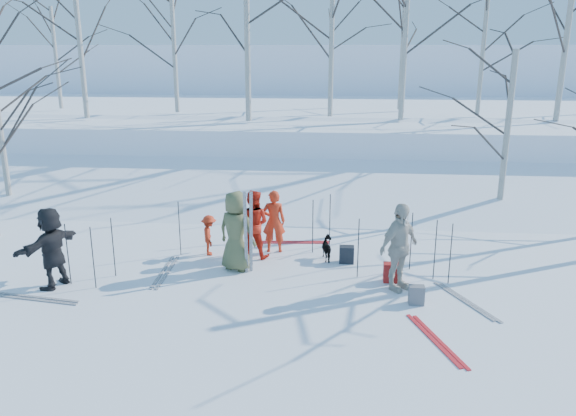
# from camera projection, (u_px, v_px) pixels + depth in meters

# --- Properties ---
(ground) EXTENTS (120.00, 120.00, 0.00)m
(ground) POSITION_uv_depth(u_px,v_px,m) (282.00, 287.00, 11.80)
(ground) COLOR white
(ground) RESTS_ON ground
(snow_ramp) EXTENTS (70.00, 9.49, 4.12)m
(snow_ramp) POSITION_uv_depth(u_px,v_px,m) (303.00, 196.00, 18.46)
(snow_ramp) COLOR white
(snow_ramp) RESTS_ON ground
(snow_plateau) EXTENTS (70.00, 18.00, 2.20)m
(snow_plateau) POSITION_uv_depth(u_px,v_px,m) (316.00, 128.00, 27.80)
(snow_plateau) COLOR white
(snow_plateau) RESTS_ON ground
(far_hill) EXTENTS (90.00, 30.00, 6.00)m
(far_hill) POSITION_uv_depth(u_px,v_px,m) (327.00, 82.00, 47.63)
(far_hill) COLOR white
(far_hill) RESTS_ON ground
(skier_olive_center) EXTENTS (1.05, 0.88, 1.82)m
(skier_olive_center) POSITION_uv_depth(u_px,v_px,m) (236.00, 231.00, 12.50)
(skier_olive_center) COLOR #4D5231
(skier_olive_center) RESTS_ON ground
(skier_red_north) EXTENTS (0.60, 0.42, 1.55)m
(skier_red_north) POSITION_uv_depth(u_px,v_px,m) (274.00, 221.00, 13.65)
(skier_red_north) COLOR red
(skier_red_north) RESTS_ON ground
(skier_redor_behind) EXTENTS (0.90, 0.76, 1.64)m
(skier_redor_behind) POSITION_uv_depth(u_px,v_px,m) (253.00, 224.00, 13.29)
(skier_redor_behind) COLOR red
(skier_redor_behind) RESTS_ON ground
(skier_red_seated) EXTENTS (0.52, 0.71, 0.99)m
(skier_red_seated) POSITION_uv_depth(u_px,v_px,m) (209.00, 235.00, 13.52)
(skier_red_seated) COLOR red
(skier_red_seated) RESTS_ON ground
(skier_cream_east) EXTENTS (1.09, 1.08, 1.85)m
(skier_cream_east) POSITION_uv_depth(u_px,v_px,m) (399.00, 247.00, 11.45)
(skier_cream_east) COLOR beige
(skier_cream_east) RESTS_ON ground
(skier_grey_west) EXTENTS (1.00, 1.68, 1.72)m
(skier_grey_west) POSITION_uv_depth(u_px,v_px,m) (52.00, 248.00, 11.61)
(skier_grey_west) COLOR black
(skier_grey_west) RESTS_ON ground
(dog) EXTENTS (0.46, 0.71, 0.55)m
(dog) POSITION_uv_depth(u_px,v_px,m) (329.00, 249.00, 13.25)
(dog) COLOR black
(dog) RESTS_ON ground
(upright_ski_left) EXTENTS (0.08, 0.16, 1.90)m
(upright_ski_left) POSITION_uv_depth(u_px,v_px,m) (246.00, 233.00, 12.24)
(upright_ski_left) COLOR silver
(upright_ski_left) RESTS_ON ground
(upright_ski_right) EXTENTS (0.14, 0.23, 1.89)m
(upright_ski_right) POSITION_uv_depth(u_px,v_px,m) (251.00, 232.00, 12.29)
(upright_ski_right) COLOR silver
(upright_ski_right) RESTS_ON ground
(ski_pair_a) EXTENTS (0.74, 1.96, 0.02)m
(ski_pair_a) POSITION_uv_depth(u_px,v_px,m) (36.00, 298.00, 11.23)
(ski_pair_a) COLOR silver
(ski_pair_a) RESTS_ON ground
(ski_pair_b) EXTENTS (1.67, 2.06, 0.02)m
(ski_pair_b) POSITION_uv_depth(u_px,v_px,m) (466.00, 301.00, 11.11)
(ski_pair_b) COLOR silver
(ski_pair_b) RESTS_ON ground
(ski_pair_c) EXTENTS (1.38, 2.02, 0.02)m
(ski_pair_c) POSITION_uv_depth(u_px,v_px,m) (436.00, 340.00, 9.63)
(ski_pair_c) COLOR red
(ski_pair_c) RESTS_ON ground
(ski_pair_d) EXTENTS (0.35, 1.92, 0.02)m
(ski_pair_d) POSITION_uv_depth(u_px,v_px,m) (165.00, 272.00, 12.56)
(ski_pair_d) COLOR silver
(ski_pair_d) RESTS_ON ground
(ski_pair_e) EXTENTS (0.52, 1.93, 0.02)m
(ski_pair_e) POSITION_uv_depth(u_px,v_px,m) (293.00, 242.00, 14.48)
(ski_pair_e) COLOR red
(ski_pair_e) RESTS_ON ground
(ski_pole_a) EXTENTS (0.02, 0.02, 1.34)m
(ski_pole_a) POSITION_uv_depth(u_px,v_px,m) (113.00, 247.00, 12.18)
(ski_pole_a) COLOR black
(ski_pole_a) RESTS_ON ground
(ski_pole_b) EXTENTS (0.02, 0.02, 1.34)m
(ski_pole_b) POSITION_uv_depth(u_px,v_px,m) (358.00, 248.00, 12.12)
(ski_pole_b) COLOR black
(ski_pole_b) RESTS_ON ground
(ski_pole_c) EXTENTS (0.02, 0.02, 1.34)m
(ski_pole_c) POSITION_uv_depth(u_px,v_px,m) (330.00, 220.00, 14.13)
(ski_pole_c) COLOR black
(ski_pole_c) RESTS_ON ground
(ski_pole_d) EXTENTS (0.02, 0.02, 1.34)m
(ski_pole_d) POSITION_uv_depth(u_px,v_px,m) (435.00, 250.00, 12.03)
(ski_pole_d) COLOR black
(ski_pole_d) RESTS_ON ground
(ski_pole_e) EXTENTS (0.02, 0.02, 1.34)m
(ski_pole_e) POSITION_uv_depth(u_px,v_px,m) (411.00, 241.00, 12.55)
(ski_pole_e) COLOR black
(ski_pole_e) RESTS_ON ground
(ski_pole_f) EXTENTS (0.02, 0.02, 1.34)m
(ski_pole_f) POSITION_uv_depth(u_px,v_px,m) (313.00, 226.00, 13.60)
(ski_pole_f) COLOR black
(ski_pole_f) RESTS_ON ground
(ski_pole_g) EXTENTS (0.02, 0.02, 1.34)m
(ski_pole_g) POSITION_uv_depth(u_px,v_px,m) (93.00, 258.00, 11.57)
(ski_pole_g) COLOR black
(ski_pole_g) RESTS_ON ground
(ski_pole_h) EXTENTS (0.02, 0.02, 1.34)m
(ski_pole_h) POSITION_uv_depth(u_px,v_px,m) (179.00, 229.00, 13.44)
(ski_pole_h) COLOR black
(ski_pole_h) RESTS_ON ground
(ski_pole_i) EXTENTS (0.02, 0.02, 1.34)m
(ski_pole_i) POSITION_uv_depth(u_px,v_px,m) (68.00, 254.00, 11.77)
(ski_pole_i) COLOR black
(ski_pole_i) RESTS_ON ground
(ski_pole_j) EXTENTS (0.02, 0.02, 1.34)m
(ski_pole_j) POSITION_uv_depth(u_px,v_px,m) (450.00, 254.00, 11.79)
(ski_pole_j) COLOR black
(ski_pole_j) RESTS_ON ground
(backpack_red) EXTENTS (0.32, 0.22, 0.42)m
(backpack_red) POSITION_uv_depth(u_px,v_px,m) (391.00, 272.00, 12.01)
(backpack_red) COLOR maroon
(backpack_red) RESTS_ON ground
(backpack_grey) EXTENTS (0.30, 0.20, 0.38)m
(backpack_grey) POSITION_uv_depth(u_px,v_px,m) (416.00, 295.00, 10.96)
(backpack_grey) COLOR #5A5B61
(backpack_grey) RESTS_ON ground
(backpack_dark) EXTENTS (0.34, 0.24, 0.40)m
(backpack_dark) POSITION_uv_depth(u_px,v_px,m) (347.00, 254.00, 13.08)
(backpack_dark) COLOR black
(backpack_dark) RESTS_ON ground
(birch_plateau_b) EXTENTS (4.06, 4.06, 4.94)m
(birch_plateau_b) POSITION_uv_depth(u_px,v_px,m) (483.00, 52.00, 22.28)
(birch_plateau_b) COLOR silver
(birch_plateau_b) RESTS_ON snow_plateau
(birch_plateau_c) EXTENTS (5.47, 5.47, 6.95)m
(birch_plateau_c) POSITION_uv_depth(u_px,v_px,m) (568.00, 24.00, 20.23)
(birch_plateau_c) COLOR silver
(birch_plateau_c) RESTS_ON snow_plateau
(birch_plateau_d) EXTENTS (5.35, 5.35, 6.79)m
(birch_plateau_d) POSITION_uv_depth(u_px,v_px,m) (406.00, 26.00, 20.51)
(birch_plateau_d) COLOR silver
(birch_plateau_d) RESTS_ON snow_plateau
(birch_plateau_e) EXTENTS (4.96, 4.96, 6.23)m
(birch_plateau_e) POSITION_uv_depth(u_px,v_px,m) (332.00, 35.00, 21.60)
(birch_plateau_e) COLOR silver
(birch_plateau_e) RESTS_ON snow_plateau
(birch_plateau_f) EXTENTS (3.66, 3.66, 4.37)m
(birch_plateau_f) POSITION_uv_depth(u_px,v_px,m) (56.00, 58.00, 24.75)
(birch_plateau_f) COLOR silver
(birch_plateau_f) RESTS_ON snow_plateau
(birch_plateau_g) EXTENTS (4.89, 4.89, 6.13)m
(birch_plateau_g) POSITION_uv_depth(u_px,v_px,m) (79.00, 36.00, 21.11)
(birch_plateau_g) COLOR silver
(birch_plateau_g) RESTS_ON snow_plateau
(birch_plateau_h) EXTENTS (5.44, 5.44, 6.91)m
(birch_plateau_h) POSITION_uv_depth(u_px,v_px,m) (247.00, 24.00, 20.14)
(birch_plateau_h) COLOR silver
(birch_plateau_h) RESTS_ON snow_plateau
(birch_plateau_i) EXTENTS (5.16, 5.16, 6.51)m
(birch_plateau_i) POSITION_uv_depth(u_px,v_px,m) (404.00, 33.00, 24.12)
(birch_plateau_i) COLOR silver
(birch_plateau_i) RESTS_ON snow_plateau
(birch_plateau_j) EXTENTS (4.12, 4.12, 5.03)m
(birch_plateau_j) POSITION_uv_depth(u_px,v_px,m) (331.00, 51.00, 25.63)
(birch_plateau_j) COLOR silver
(birch_plateau_j) RESTS_ON snow_plateau
(birch_plateau_k) EXTENTS (4.21, 4.21, 5.16)m
(birch_plateau_k) POSITION_uv_depth(u_px,v_px,m) (174.00, 49.00, 23.23)
(birch_plateau_k) COLOR silver
(birch_plateau_k) RESTS_ON snow_plateau
(birch_edge_e) EXTENTS (3.97, 3.97, 4.82)m
(birch_edge_e) POSITION_uv_depth(u_px,v_px,m) (507.00, 135.00, 16.17)
(birch_edge_e) COLOR silver
(birch_edge_e) RESTS_ON ground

